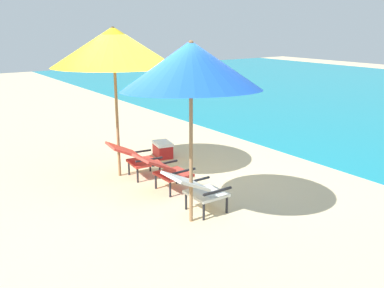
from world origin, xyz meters
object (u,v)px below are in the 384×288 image
object	(u,v)px
lounge_chair_right	(197,188)
beach_umbrella_right	(191,66)
lounge_chair_center	(164,169)
cooler_box	(163,149)
lounge_chair_left	(134,157)
beach_umbrella_left	(114,47)

from	to	relation	value
lounge_chair_right	beach_umbrella_right	distance (m)	1.77
lounge_chair_center	beach_umbrella_right	size ratio (longest dim) A/B	0.35
lounge_chair_center	cooler_box	world-z (taller)	lounge_chair_center
lounge_chair_left	beach_umbrella_left	world-z (taller)	beach_umbrella_left
lounge_chair_center	lounge_chair_right	bearing A→B (deg)	-3.04
beach_umbrella_left	beach_umbrella_right	bearing A→B (deg)	0.08
beach_umbrella_left	cooler_box	size ratio (longest dim) A/B	5.68
beach_umbrella_left	beach_umbrella_right	size ratio (longest dim) A/B	1.18
lounge_chair_right	beach_umbrella_left	xyz separation A→B (m)	(-2.12, -0.20, 1.89)
lounge_chair_left	cooler_box	bearing A→B (deg)	127.10
lounge_chair_left	beach_umbrella_left	distance (m)	1.92
lounge_chair_right	beach_umbrella_right	size ratio (longest dim) A/B	0.35
lounge_chair_right	beach_umbrella_right	world-z (taller)	beach_umbrella_right
beach_umbrella_right	lounge_chair_right	bearing A→B (deg)	125.56
lounge_chair_left	lounge_chair_center	distance (m)	0.87
lounge_chair_center	beach_umbrella_right	bearing A→B (deg)	-12.67
lounge_chair_left	lounge_chair_center	bearing A→B (deg)	5.73
lounge_chair_center	beach_umbrella_right	world-z (taller)	beach_umbrella_right
beach_umbrella_left	cooler_box	distance (m)	2.51
lounge_chair_center	beach_umbrella_left	world-z (taller)	beach_umbrella_left
beach_umbrella_left	cooler_box	world-z (taller)	beach_umbrella_left
beach_umbrella_right	cooler_box	distance (m)	3.64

